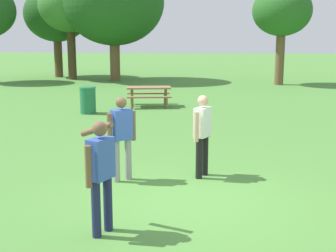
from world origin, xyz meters
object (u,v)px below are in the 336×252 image
at_px(person_catcher, 100,169).
at_px(picnic_table_far, 149,92).
at_px(frisbee, 94,182).
at_px(trash_can_beside_table, 88,100).
at_px(tree_far_right, 70,6).
at_px(person_bystander, 122,133).
at_px(tree_slender_mid, 114,2).
at_px(tree_back_left, 282,12).
at_px(tree_broad_center, 56,15).
at_px(person_thrower, 202,131).

distance_m(person_catcher, picnic_table_far, 11.69).
distance_m(frisbee, trash_can_beside_table, 7.92).
distance_m(person_catcher, tree_far_right, 23.31).
bearing_deg(person_bystander, picnic_table_far, 94.11).
relative_size(trash_can_beside_table, tree_slender_mid, 0.13).
xyz_separation_m(picnic_table_far, tree_slender_mid, (-3.29, 9.70, 4.05)).
height_order(person_catcher, frisbee, person_catcher).
height_order(person_catcher, person_bystander, same).
height_order(tree_slender_mid, tree_back_left, tree_slender_mid).
distance_m(person_bystander, tree_broad_center, 22.76).
distance_m(person_bystander, tree_slender_mid, 19.69).
bearing_deg(tree_slender_mid, person_catcher, -79.13).
height_order(trash_can_beside_table, tree_slender_mid, tree_slender_mid).
bearing_deg(person_thrower, person_catcher, -116.52).
distance_m(tree_slender_mid, tree_back_left, 9.66).
relative_size(picnic_table_far, tree_back_left, 0.35).
height_order(picnic_table_far, tree_broad_center, tree_broad_center).
distance_m(picnic_table_far, trash_can_beside_table, 2.67).
distance_m(person_thrower, tree_broad_center, 23.02).
bearing_deg(tree_broad_center, tree_slender_mid, -26.64).
xyz_separation_m(trash_can_beside_table, tree_far_right, (-4.15, 12.13, 3.96)).
bearing_deg(tree_far_right, person_catcher, -72.50).
bearing_deg(tree_back_left, picnic_table_far, -126.91).
distance_m(picnic_table_far, tree_slender_mid, 11.01).
bearing_deg(tree_slender_mid, tree_broad_center, 153.36).
bearing_deg(tree_broad_center, picnic_table_far, -57.65).
relative_size(person_catcher, frisbee, 6.50).
bearing_deg(tree_back_left, tree_slender_mid, 171.85).
xyz_separation_m(person_catcher, tree_broad_center, (-8.28, 23.45, 3.04)).
bearing_deg(trash_can_beside_table, tree_back_left, 50.94).
relative_size(tree_broad_center, tree_slender_mid, 0.81).
relative_size(person_bystander, picnic_table_far, 0.87).
bearing_deg(picnic_table_far, tree_far_right, 120.66).
bearing_deg(tree_broad_center, person_catcher, -70.55).
bearing_deg(tree_slender_mid, person_thrower, -73.53).
height_order(picnic_table_far, tree_far_right, tree_far_right).
relative_size(tree_far_right, tree_back_left, 1.13).
distance_m(person_bystander, trash_can_beside_table, 7.91).
xyz_separation_m(tree_far_right, tree_back_left, (12.38, -1.99, -0.47)).
bearing_deg(picnic_table_far, tree_slender_mid, 108.74).
xyz_separation_m(picnic_table_far, trash_can_beside_table, (-1.97, -1.80, -0.08)).
xyz_separation_m(frisbee, tree_back_left, (6.12, 17.75, 3.95)).
bearing_deg(tree_broad_center, trash_can_beside_table, -67.96).
bearing_deg(picnic_table_far, tree_back_left, 53.09).
xyz_separation_m(person_bystander, picnic_table_far, (-0.66, 9.25, -0.38)).
relative_size(person_thrower, tree_far_right, 0.27).
relative_size(person_thrower, tree_back_left, 0.30).
distance_m(tree_far_right, tree_back_left, 12.54).
bearing_deg(frisbee, person_thrower, 14.89).
bearing_deg(tree_back_left, tree_broad_center, 165.84).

